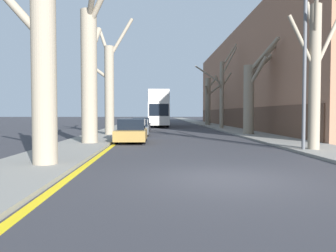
% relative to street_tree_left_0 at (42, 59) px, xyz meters
% --- Properties ---
extents(ground_plane, '(300.00, 300.00, 0.00)m').
position_rel_street_tree_left_0_xyz_m(ground_plane, '(5.56, -2.15, -3.54)').
color(ground_plane, '#333338').
extents(sidewalk_left, '(3.05, 120.00, 0.12)m').
position_rel_street_tree_left_0_xyz_m(sidewalk_left, '(-0.38, 47.85, -3.48)').
color(sidewalk_left, gray).
rests_on(sidewalk_left, ground).
extents(sidewalk_right, '(3.05, 120.00, 0.12)m').
position_rel_street_tree_left_0_xyz_m(sidewalk_right, '(11.49, 47.85, -3.48)').
color(sidewalk_right, gray).
rests_on(sidewalk_right, ground).
extents(building_facade_right, '(10.08, 47.61, 11.65)m').
position_rel_street_tree_left_0_xyz_m(building_facade_right, '(18.01, 30.19, 2.27)').
color(building_facade_right, '#93664C').
rests_on(building_facade_right, ground).
extents(kerb_line_stripe, '(0.24, 120.00, 0.01)m').
position_rel_street_tree_left_0_xyz_m(kerb_line_stripe, '(1.33, 47.85, -3.54)').
color(kerb_line_stripe, yellow).
rests_on(kerb_line_stripe, ground).
extents(street_tree_left_0, '(2.26, 2.88, 6.91)m').
position_rel_street_tree_left_0_xyz_m(street_tree_left_0, '(0.00, 0.00, 0.00)').
color(street_tree_left_0, gray).
rests_on(street_tree_left_0, ground).
extents(street_tree_left_1, '(1.97, 3.63, 8.87)m').
position_rel_street_tree_left_0_xyz_m(street_tree_left_1, '(0.03, 7.51, 0.59)').
color(street_tree_left_1, gray).
rests_on(street_tree_left_1, ground).
extents(street_tree_left_2, '(3.94, 1.47, 9.19)m').
position_rel_street_tree_left_0_xyz_m(street_tree_left_2, '(0.05, 14.91, 0.38)').
color(street_tree_left_2, gray).
rests_on(street_tree_left_2, ground).
extents(street_tree_right_0, '(3.12, 2.43, 7.17)m').
position_rel_street_tree_left_0_xyz_m(street_tree_right_0, '(10.94, 3.89, 0.16)').
color(street_tree_right_0, gray).
rests_on(street_tree_right_0, ground).
extents(street_tree_right_1, '(2.72, 3.02, 7.57)m').
position_rel_street_tree_left_0_xyz_m(street_tree_right_1, '(11.30, 14.99, -0.05)').
color(street_tree_right_1, gray).
rests_on(street_tree_right_1, ground).
extents(street_tree_right_2, '(4.76, 1.79, 9.48)m').
position_rel_street_tree_left_0_xyz_m(street_tree_right_2, '(10.91, 24.88, 0.70)').
color(street_tree_right_2, gray).
rests_on(street_tree_right_2, ground).
extents(street_tree_right_3, '(3.55, 1.43, 7.00)m').
position_rel_street_tree_left_0_xyz_m(street_tree_right_3, '(11.23, 35.90, 0.11)').
color(street_tree_right_3, gray).
rests_on(street_tree_right_3, ground).
extents(double_decker_bus, '(2.55, 11.46, 4.58)m').
position_rel_street_tree_left_0_xyz_m(double_decker_bus, '(4.02, 32.61, -0.96)').
color(double_decker_bus, silver).
rests_on(double_decker_bus, ground).
extents(parked_car_0, '(1.79, 4.13, 1.42)m').
position_rel_street_tree_left_0_xyz_m(parked_car_0, '(2.21, 9.17, -2.88)').
color(parked_car_0, olive).
rests_on(parked_car_0, ground).
extents(parked_car_1, '(1.84, 4.10, 1.25)m').
position_rel_street_tree_left_0_xyz_m(parked_car_1, '(2.21, 15.21, -2.94)').
color(parked_car_1, '#4C5156').
rests_on(parked_car_1, ground).
extents(parked_car_2, '(1.81, 4.22, 1.32)m').
position_rel_street_tree_left_0_xyz_m(parked_car_2, '(2.21, 21.64, -2.92)').
color(parked_car_2, black).
rests_on(parked_car_2, ground).
extents(lamp_post, '(1.40, 0.20, 7.12)m').
position_rel_street_tree_left_0_xyz_m(lamp_post, '(10.32, 3.80, 0.47)').
color(lamp_post, '#4C4F54').
rests_on(lamp_post, ground).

